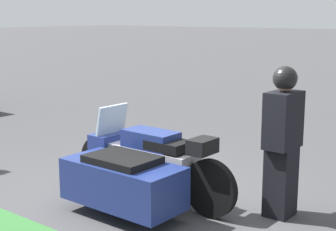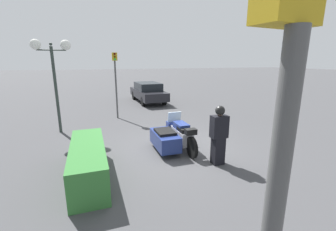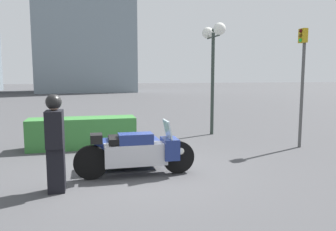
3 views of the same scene
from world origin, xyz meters
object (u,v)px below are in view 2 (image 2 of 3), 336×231
(hedge_bush_curbside, at_px, (88,161))
(traffic_light_far, at_px, (267,215))
(police_motorcycle, at_px, (171,136))
(parked_car_background, at_px, (148,92))
(officer_rider, at_px, (219,134))
(traffic_light_near, at_px, (116,76))
(twin_lamp_post, at_px, (52,58))

(hedge_bush_curbside, distance_m, traffic_light_far, 5.58)
(hedge_bush_curbside, bearing_deg, police_motorcycle, -67.57)
(parked_car_background, bearing_deg, officer_rider, 175.31)
(parked_car_background, bearing_deg, traffic_light_near, 145.31)
(officer_rider, relative_size, twin_lamp_post, 0.46)
(traffic_light_far, bearing_deg, officer_rider, -37.90)
(hedge_bush_curbside, height_order, parked_car_background, parked_car_background)
(hedge_bush_curbside, relative_size, traffic_light_far, 0.86)
(police_motorcycle, xyz_separation_m, traffic_light_near, (5.07, 1.24, 1.79))
(police_motorcycle, xyz_separation_m, hedge_bush_curbside, (-1.14, 2.75, -0.03))
(police_motorcycle, relative_size, traffic_light_near, 0.74)
(parked_car_background, bearing_deg, police_motorcycle, 169.19)
(parked_car_background, bearing_deg, traffic_light_far, 166.42)
(traffic_light_near, bearing_deg, parked_car_background, 147.14)
(officer_rider, distance_m, hedge_bush_curbside, 3.73)
(police_motorcycle, distance_m, twin_lamp_post, 5.82)
(police_motorcycle, xyz_separation_m, traffic_light_far, (-6.31, 1.83, 1.86))
(traffic_light_far, bearing_deg, twin_lamp_post, 4.31)
(hedge_bush_curbside, bearing_deg, traffic_light_far, -169.89)
(traffic_light_far, height_order, parked_car_background, traffic_light_far)
(twin_lamp_post, height_order, parked_car_background, twin_lamp_post)
(officer_rider, bearing_deg, twin_lamp_post, -134.96)
(parked_car_background, bearing_deg, twin_lamp_post, 136.07)
(police_motorcycle, bearing_deg, officer_rider, -149.34)
(traffic_light_near, bearing_deg, hedge_bush_curbside, -13.22)
(hedge_bush_curbside, height_order, traffic_light_far, traffic_light_far)
(twin_lamp_post, bearing_deg, traffic_light_far, -167.94)
(police_motorcycle, xyz_separation_m, officer_rider, (-1.58, -0.92, 0.47))
(officer_rider, distance_m, traffic_light_near, 7.11)
(traffic_light_near, distance_m, parked_car_background, 5.29)
(hedge_bush_curbside, distance_m, twin_lamp_post, 5.40)
(police_motorcycle, height_order, traffic_light_near, traffic_light_near)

